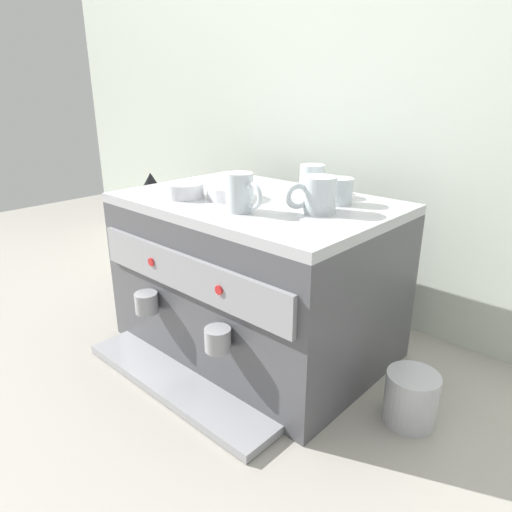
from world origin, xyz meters
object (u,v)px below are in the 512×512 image
at_px(ceramic_cup_2, 241,193).
at_px(ceramic_bowl_0, 231,192).
at_px(ceramic_bowl_1, 185,191).
at_px(coffee_grinder, 155,234).
at_px(milk_pitcher, 411,398).
at_px(espresso_machine, 255,276).
at_px(ceramic_cup_3, 313,180).
at_px(ceramic_cup_1, 317,195).
at_px(ceramic_cup_0, 338,191).

distance_m(ceramic_cup_2, ceramic_bowl_0, 0.13).
xyz_separation_m(ceramic_bowl_0, ceramic_bowl_1, (-0.09, -0.07, 0.00)).
distance_m(ceramic_bowl_1, coffee_grinder, 0.47).
height_order(ceramic_bowl_1, milk_pitcher, ceramic_bowl_1).
bearing_deg(espresso_machine, ceramic_cup_3, 58.33).
bearing_deg(espresso_machine, milk_pitcher, -0.77).
xyz_separation_m(ceramic_cup_1, coffee_grinder, (-0.70, 0.06, -0.26)).
distance_m(espresso_machine, milk_pitcher, 0.47).
height_order(ceramic_cup_2, coffee_grinder, ceramic_cup_2).
xyz_separation_m(ceramic_cup_3, coffee_grinder, (-0.60, -0.07, -0.25)).
distance_m(ceramic_cup_3, ceramic_bowl_0, 0.21).
xyz_separation_m(ceramic_cup_0, ceramic_cup_3, (-0.10, 0.03, 0.01)).
bearing_deg(ceramic_bowl_0, espresso_machine, 37.27).
relative_size(coffee_grinder, milk_pitcher, 3.55).
bearing_deg(coffee_grinder, ceramic_bowl_1, -23.16).
xyz_separation_m(ceramic_bowl_1, milk_pitcher, (0.59, 0.10, -0.37)).
distance_m(ceramic_cup_1, ceramic_bowl_1, 0.34).
relative_size(ceramic_cup_1, ceramic_cup_3, 1.08).
distance_m(ceramic_bowl_0, ceramic_bowl_1, 0.11).
bearing_deg(ceramic_cup_3, coffee_grinder, -173.08).
bearing_deg(espresso_machine, ceramic_cup_0, 28.79).
bearing_deg(ceramic_bowl_1, ceramic_cup_1, 18.17).
bearing_deg(ceramic_cup_2, ceramic_cup_1, 41.08).
relative_size(ceramic_cup_0, ceramic_cup_2, 0.83).
relative_size(espresso_machine, ceramic_cup_0, 7.77).
xyz_separation_m(ceramic_cup_3, ceramic_bowl_1, (-0.22, -0.23, -0.02)).
height_order(ceramic_cup_1, ceramic_cup_3, same).
bearing_deg(ceramic_cup_0, ceramic_cup_2, -119.40).
relative_size(espresso_machine, ceramic_bowl_1, 7.08).
distance_m(ceramic_cup_3, ceramic_bowl_1, 0.32).
bearing_deg(milk_pitcher, ceramic_cup_1, 178.68).
bearing_deg(milk_pitcher, ceramic_bowl_0, -176.59).
xyz_separation_m(coffee_grinder, milk_pitcher, (0.97, -0.06, -0.13)).
relative_size(ceramic_cup_0, ceramic_bowl_1, 0.91).
xyz_separation_m(espresso_machine, ceramic_cup_1, (0.18, 0.00, 0.24)).
bearing_deg(coffee_grinder, espresso_machine, -6.22).
height_order(ceramic_cup_3, milk_pitcher, ceramic_cup_3).
bearing_deg(coffee_grinder, ceramic_cup_3, 6.92).
bearing_deg(ceramic_cup_1, milk_pitcher, -1.32).
bearing_deg(milk_pitcher, coffee_grinder, 176.31).
xyz_separation_m(ceramic_cup_2, ceramic_cup_3, (0.02, 0.24, -0.00)).
bearing_deg(ceramic_bowl_0, coffee_grinder, 168.92).
height_order(ceramic_cup_1, milk_pitcher, ceramic_cup_1).
distance_m(ceramic_cup_2, ceramic_cup_3, 0.24).
bearing_deg(espresso_machine, ceramic_bowl_0, -142.73).
height_order(ceramic_cup_1, coffee_grinder, ceramic_cup_1).
bearing_deg(coffee_grinder, ceramic_bowl_0, -11.08).
xyz_separation_m(ceramic_cup_1, ceramic_cup_2, (-0.12, -0.11, 0.00)).
height_order(espresso_machine, ceramic_bowl_1, ceramic_bowl_1).
relative_size(ceramic_cup_0, milk_pitcher, 0.76).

